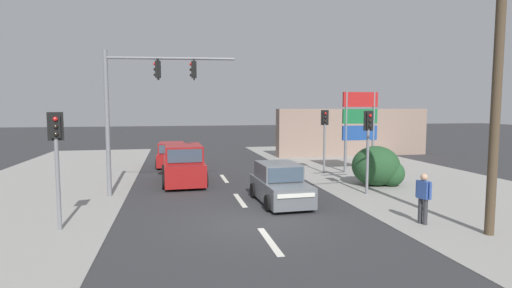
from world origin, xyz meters
name	(u,v)px	position (x,y,z in m)	size (l,w,h in m)	color
ground_plane	(255,221)	(0.00, 0.00, 0.00)	(140.00, 140.00, 0.00)	#303033
lane_dash_near	(270,241)	(0.00, -2.00, 0.00)	(0.20, 2.40, 0.01)	silver
lane_dash_mid	(240,200)	(0.00, 3.00, 0.00)	(0.20, 2.40, 0.01)	silver
lane_dash_far	(224,179)	(0.00, 8.00, 0.00)	(0.20, 2.40, 0.01)	silver
kerb_right_verge	(455,195)	(9.00, 2.00, 0.01)	(10.00, 44.00, 0.02)	gray
kerb_left_verge	(15,205)	(-8.50, 4.00, 0.01)	(8.00, 40.00, 0.02)	gray
utility_pole_foreground_right	(496,37)	(6.23, -2.82, 5.64)	(3.78, 0.63, 10.54)	#4C3D2B
traffic_signal_mast	(139,96)	(-3.90, 4.59, 4.15)	(5.26, 0.71, 6.00)	slate
pedestal_signal_right_kerb	(368,138)	(5.48, 2.96, 2.42)	(0.44, 0.30, 3.56)	slate
pedestal_signal_left_kerb	(57,151)	(-5.96, 0.23, 2.42)	(0.43, 0.31, 3.56)	slate
pedestal_signal_far_median	(325,130)	(5.75, 8.59, 2.42)	(0.44, 0.29, 3.56)	slate
shopping_plaza_sign	(360,120)	(7.89, 8.62, 2.98)	(2.10, 0.16, 4.60)	slate
roadside_bush	(378,167)	(6.90, 4.61, 0.89)	(2.38, 2.04, 1.89)	#234C28
shopfront_wall_far	(353,132)	(11.00, 16.00, 1.80)	(12.00, 1.00, 3.60)	gray
hatchback_oncoming_near	(172,155)	(-2.68, 13.09, 0.70)	(1.93, 3.71, 1.53)	maroon
hatchback_oncoming_mid	(280,185)	(1.46, 2.33, 0.70)	(1.88, 3.69, 1.53)	slate
suv_receding_far	(183,165)	(-2.10, 7.21, 0.88)	(2.15, 4.58, 1.90)	maroon
pedestrian_at_kerb	(423,196)	(5.11, -1.46, 0.93)	(0.33, 0.53, 1.63)	#333338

